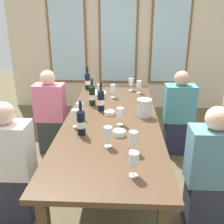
% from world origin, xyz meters
% --- Properties ---
extents(ground_plane, '(12.00, 12.00, 0.00)m').
position_xyz_m(ground_plane, '(0.00, 0.00, 0.00)').
color(ground_plane, brown).
extents(back_wall_with_windows, '(4.15, 0.10, 2.90)m').
position_xyz_m(back_wall_with_windows, '(0.00, 2.48, 1.45)').
color(back_wall_with_windows, beige).
rests_on(back_wall_with_windows, ground).
extents(dining_table, '(0.95, 2.62, 0.74)m').
position_xyz_m(dining_table, '(0.00, 0.00, 0.68)').
color(dining_table, '#4F3724').
rests_on(dining_table, ground).
extents(white_plate_0, '(0.24, 0.24, 0.01)m').
position_xyz_m(white_plate_0, '(-0.25, 0.92, 0.74)').
color(white_plate_0, white).
rests_on(white_plate_0, dining_table).
extents(metal_pitcher, '(0.16, 0.16, 0.19)m').
position_xyz_m(metal_pitcher, '(0.34, 0.06, 0.84)').
color(metal_pitcher, silver).
rests_on(metal_pitcher, dining_table).
extents(wine_bottle_0, '(0.08, 0.08, 0.32)m').
position_xyz_m(wine_bottle_0, '(-0.13, 0.21, 0.87)').
color(wine_bottle_0, black).
rests_on(wine_bottle_0, dining_table).
extents(wine_bottle_1, '(0.08, 0.08, 0.31)m').
position_xyz_m(wine_bottle_1, '(-0.25, -0.41, 0.86)').
color(wine_bottle_1, black).
rests_on(wine_bottle_1, dining_table).
extents(wine_bottle_2, '(0.08, 0.08, 0.32)m').
position_xyz_m(wine_bottle_2, '(-0.40, 1.10, 0.86)').
color(wine_bottle_2, black).
rests_on(wine_bottle_2, dining_table).
extents(wine_bottle_3, '(0.08, 0.08, 0.32)m').
position_xyz_m(wine_bottle_3, '(-0.25, 0.40, 0.86)').
color(wine_bottle_3, black).
rests_on(wine_bottle_3, dining_table).
extents(tasting_bowl_0, '(0.11, 0.11, 0.05)m').
position_xyz_m(tasting_bowl_0, '(0.09, -0.42, 0.76)').
color(tasting_bowl_0, white).
rests_on(tasting_bowl_0, dining_table).
extents(tasting_bowl_1, '(0.11, 0.11, 0.04)m').
position_xyz_m(tasting_bowl_1, '(-0.03, 0.09, 0.76)').
color(tasting_bowl_1, white).
rests_on(tasting_bowl_1, dining_table).
extents(wine_glass_0, '(0.07, 0.07, 0.17)m').
position_xyz_m(wine_glass_0, '(0.09, -0.17, 0.86)').
color(wine_glass_0, white).
rests_on(wine_glass_0, dining_table).
extents(wine_glass_1, '(0.07, 0.07, 0.17)m').
position_xyz_m(wine_glass_1, '(0.00, -0.63, 0.86)').
color(wine_glass_1, white).
rests_on(wine_glass_1, dining_table).
extents(wine_glass_2, '(0.07, 0.07, 0.17)m').
position_xyz_m(wine_glass_2, '(-0.33, -0.04, 0.86)').
color(wine_glass_2, white).
rests_on(wine_glass_2, dining_table).
extents(wine_glass_3, '(0.07, 0.07, 0.17)m').
position_xyz_m(wine_glass_3, '(0.33, 0.94, 0.86)').
color(wine_glass_3, white).
rests_on(wine_glass_3, dining_table).
extents(wine_glass_4, '(0.07, 0.07, 0.17)m').
position_xyz_m(wine_glass_4, '(-0.34, -0.24, 0.86)').
color(wine_glass_4, white).
rests_on(wine_glass_4, dining_table).
extents(wine_glass_5, '(0.07, 0.07, 0.17)m').
position_xyz_m(wine_glass_5, '(0.20, -0.71, 0.86)').
color(wine_glass_5, white).
rests_on(wine_glass_5, dining_table).
extents(wine_glass_6, '(0.07, 0.07, 0.17)m').
position_xyz_m(wine_glass_6, '(-0.02, 0.72, 0.86)').
color(wine_glass_6, white).
rests_on(wine_glass_6, dining_table).
extents(wine_glass_7, '(0.07, 0.07, 0.17)m').
position_xyz_m(wine_glass_7, '(-0.20, 0.72, 0.86)').
color(wine_glass_7, white).
rests_on(wine_glass_7, dining_table).
extents(wine_glass_8, '(0.07, 0.07, 0.17)m').
position_xyz_m(wine_glass_8, '(0.22, 1.07, 0.86)').
color(wine_glass_8, white).
rests_on(wine_glass_8, dining_table).
extents(wine_glass_9, '(0.07, 0.07, 0.17)m').
position_xyz_m(wine_glass_9, '(0.20, -1.03, 0.86)').
color(wine_glass_9, white).
rests_on(wine_glass_9, dining_table).
extents(seated_person_0, '(0.38, 0.24, 1.11)m').
position_xyz_m(seated_person_0, '(-0.84, 0.62, 0.53)').
color(seated_person_0, '#2F3633').
rests_on(seated_person_0, ground).
extents(seated_person_1, '(0.38, 0.24, 1.11)m').
position_xyz_m(seated_person_1, '(0.84, 0.66, 0.53)').
color(seated_person_1, '#27253D').
rests_on(seated_person_1, ground).
extents(seated_person_2, '(0.38, 0.24, 1.11)m').
position_xyz_m(seated_person_2, '(-0.84, -0.64, 0.53)').
color(seated_person_2, '#2B2B3A').
rests_on(seated_person_2, ground).
extents(seated_person_3, '(0.38, 0.24, 1.11)m').
position_xyz_m(seated_person_3, '(0.84, -0.66, 0.53)').
color(seated_person_3, '#2C303D').
rests_on(seated_person_3, ground).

